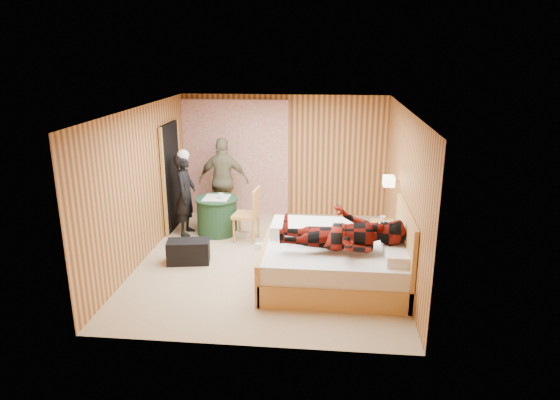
# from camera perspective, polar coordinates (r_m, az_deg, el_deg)

# --- Properties ---
(floor) EXTENTS (4.20, 5.00, 0.01)m
(floor) POSITION_cam_1_polar(r_m,az_deg,el_deg) (8.36, -1.18, -6.91)
(floor) COLOR tan
(floor) RESTS_ON ground
(ceiling) EXTENTS (4.20, 5.00, 0.01)m
(ceiling) POSITION_cam_1_polar(r_m,az_deg,el_deg) (7.70, -1.29, 10.36)
(ceiling) COLOR silver
(ceiling) RESTS_ON wall_back
(wall_back) EXTENTS (4.20, 0.02, 2.50)m
(wall_back) POSITION_cam_1_polar(r_m,az_deg,el_deg) (10.36, 0.45, 5.06)
(wall_back) COLOR tan
(wall_back) RESTS_ON floor
(wall_left) EXTENTS (0.02, 5.00, 2.50)m
(wall_left) POSITION_cam_1_polar(r_m,az_deg,el_deg) (8.45, -15.52, 1.70)
(wall_left) COLOR tan
(wall_left) RESTS_ON floor
(wall_right) EXTENTS (0.02, 5.00, 2.50)m
(wall_right) POSITION_cam_1_polar(r_m,az_deg,el_deg) (7.97, 13.93, 0.92)
(wall_right) COLOR tan
(wall_right) RESTS_ON floor
(curtain) EXTENTS (2.20, 0.08, 2.40)m
(curtain) POSITION_cam_1_polar(r_m,az_deg,el_deg) (10.44, -5.08, 4.81)
(curtain) COLOR beige
(curtain) RESTS_ON floor
(doorway) EXTENTS (0.06, 0.90, 2.05)m
(doorway) POSITION_cam_1_polar(r_m,az_deg,el_deg) (9.77, -12.31, 2.58)
(doorway) COLOR black
(doorway) RESTS_ON floor
(wall_lamp) EXTENTS (0.26, 0.24, 0.16)m
(wall_lamp) POSITION_cam_1_polar(r_m,az_deg,el_deg) (8.36, 12.35, 2.13)
(wall_lamp) COLOR gold
(wall_lamp) RESTS_ON wall_right
(bed) EXTENTS (2.19, 1.72, 1.19)m
(bed) POSITION_cam_1_polar(r_m,az_deg,el_deg) (7.52, 6.69, -7.02)
(bed) COLOR #E4B05D
(bed) RESTS_ON floor
(nightstand) EXTENTS (0.42, 0.56, 0.54)m
(nightstand) POSITION_cam_1_polar(r_m,az_deg,el_deg) (8.70, 11.62, -4.29)
(nightstand) COLOR #E4B05D
(nightstand) RESTS_ON floor
(round_table) EXTENTS (0.80, 0.80, 0.71)m
(round_table) POSITION_cam_1_polar(r_m,az_deg,el_deg) (9.50, -7.20, -1.75)
(round_table) COLOR #214927
(round_table) RESTS_ON floor
(chair_far) EXTENTS (0.52, 0.52, 0.93)m
(chair_far) POSITION_cam_1_polar(r_m,az_deg,el_deg) (10.04, -6.56, 0.39)
(chair_far) COLOR #E4B05D
(chair_far) RESTS_ON floor
(chair_near) EXTENTS (0.50, 0.50, 0.99)m
(chair_near) POSITION_cam_1_polar(r_m,az_deg,el_deg) (9.02, -3.38, -1.21)
(chair_near) COLOR #E4B05D
(chair_near) RESTS_ON floor
(duffel_bag) EXTENTS (0.73, 0.47, 0.38)m
(duffel_bag) POSITION_cam_1_polar(r_m,az_deg,el_deg) (8.35, -10.42, -5.82)
(duffel_bag) COLOR black
(duffel_bag) RESTS_ON floor
(sneaker_left) EXTENTS (0.27, 0.18, 0.11)m
(sneaker_left) POSITION_cam_1_polar(r_m,az_deg,el_deg) (9.36, -4.32, -3.93)
(sneaker_left) COLOR white
(sneaker_left) RESTS_ON floor
(sneaker_right) EXTENTS (0.26, 0.17, 0.11)m
(sneaker_right) POSITION_cam_1_polar(r_m,az_deg,el_deg) (8.77, -2.09, -5.38)
(sneaker_right) COLOR white
(sneaker_right) RESTS_ON floor
(woman_standing) EXTENTS (0.37, 0.56, 1.55)m
(woman_standing) POSITION_cam_1_polar(r_m,az_deg,el_deg) (9.45, -10.76, 0.62)
(woman_standing) COLOR black
(woman_standing) RESTS_ON floor
(man_at_table) EXTENTS (1.02, 0.45, 1.72)m
(man_at_table) POSITION_cam_1_polar(r_m,az_deg,el_deg) (9.98, -6.46, 2.22)
(man_at_table) COLOR #6E6849
(man_at_table) RESTS_ON floor
(man_on_bed) EXTENTS (0.86, 0.67, 1.77)m
(man_on_bed) POSITION_cam_1_polar(r_m,az_deg,el_deg) (7.05, 7.17, -2.73)
(man_on_bed) COLOR maroon
(man_on_bed) RESTS_ON bed
(book_lower) EXTENTS (0.17, 0.22, 0.02)m
(book_lower) POSITION_cam_1_polar(r_m,az_deg,el_deg) (8.56, 11.76, -2.70)
(book_lower) COLOR white
(book_lower) RESTS_ON nightstand
(book_upper) EXTENTS (0.27, 0.28, 0.02)m
(book_upper) POSITION_cam_1_polar(r_m,az_deg,el_deg) (8.56, 11.77, -2.58)
(book_upper) COLOR white
(book_upper) RESTS_ON nightstand
(cup_nightstand) EXTENTS (0.13, 0.13, 0.09)m
(cup_nightstand) POSITION_cam_1_polar(r_m,az_deg,el_deg) (8.72, 11.66, -2.09)
(cup_nightstand) COLOR white
(cup_nightstand) RESTS_ON nightstand
(cup_table) EXTENTS (0.16, 0.16, 0.10)m
(cup_table) POSITION_cam_1_polar(r_m,az_deg,el_deg) (9.31, -6.75, 0.47)
(cup_table) COLOR white
(cup_table) RESTS_ON round_table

